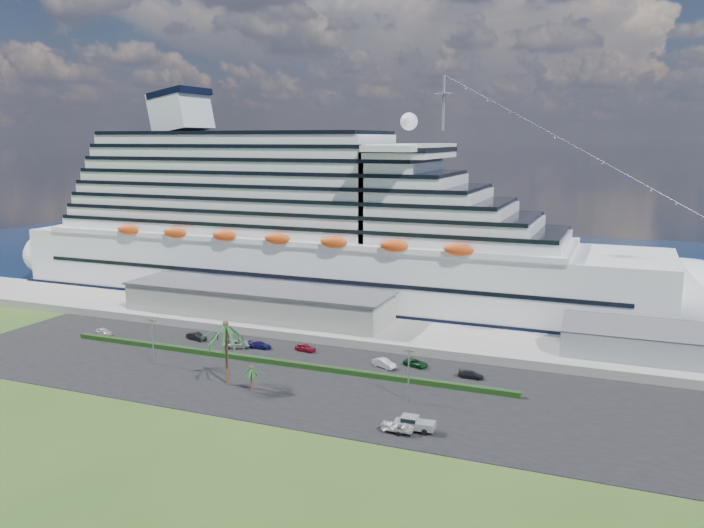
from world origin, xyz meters
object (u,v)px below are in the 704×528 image
at_px(parked_car_3, 260,345).
at_px(pickup_truck, 414,423).
at_px(boat_trailer, 398,426).
at_px(cruise_ship, 316,235).

bearing_deg(parked_car_3, pickup_truck, -125.28).
xyz_separation_m(parked_car_3, boat_trailer, (37.06, -27.09, 0.37)).
bearing_deg(cruise_ship, pickup_truck, -55.45).
height_order(pickup_truck, boat_trailer, pickup_truck).
distance_m(parked_car_3, pickup_truck, 46.43).
distance_m(cruise_ship, pickup_truck, 81.74).
xyz_separation_m(cruise_ship, pickup_truck, (45.52, -66.11, -15.46)).
distance_m(parked_car_3, boat_trailer, 45.90).
bearing_deg(pickup_truck, cruise_ship, 124.55).
relative_size(parked_car_3, boat_trailer, 0.85).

